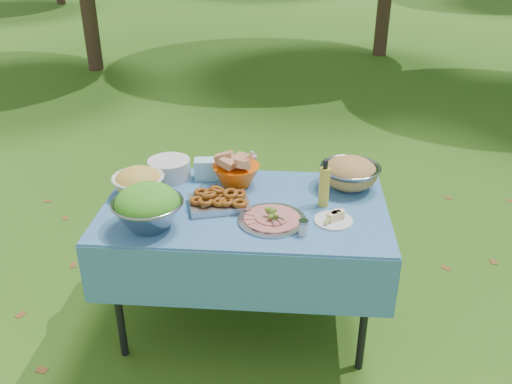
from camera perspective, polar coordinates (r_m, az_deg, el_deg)
ground at (r=3.23m, az=-1.08°, el=-13.32°), size 80.00×80.00×0.00m
picnic_table at (r=3.00m, az=-1.14°, el=-7.79°), size 1.46×0.86×0.76m
salad_bowl at (r=2.60m, az=-11.34°, el=-1.54°), size 0.39×0.39×0.22m
pasta_bowl_white at (r=2.94m, az=-12.30°, el=1.12°), size 0.35×0.35×0.15m
plate_stack at (r=3.11m, az=-9.11°, el=2.45°), size 0.27×0.27×0.11m
wipes_box at (r=3.08m, az=-5.32°, el=2.43°), size 0.13×0.10×0.11m
sanitizer_bottle at (r=3.10m, az=-0.37°, el=3.08°), size 0.07×0.07×0.14m
bread_bowl at (r=2.98m, az=-2.12°, el=2.35°), size 0.32×0.32×0.17m
pasta_bowl_steel at (r=2.99m, az=9.86°, el=2.02°), size 0.39×0.39×0.17m
fried_tray at (r=2.77m, az=-3.92°, el=-0.89°), size 0.35×0.29×0.07m
charcuterie_platter at (r=2.64m, az=1.71°, el=-2.34°), size 0.35×0.35×0.08m
oil_bottle at (r=2.76m, az=7.21°, el=0.93°), size 0.06×0.06×0.25m
cheese_plate at (r=2.67m, az=8.17°, el=-2.59°), size 0.19×0.19×0.05m
shaker at (r=2.54m, az=5.01°, el=-3.76°), size 0.06×0.06×0.08m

